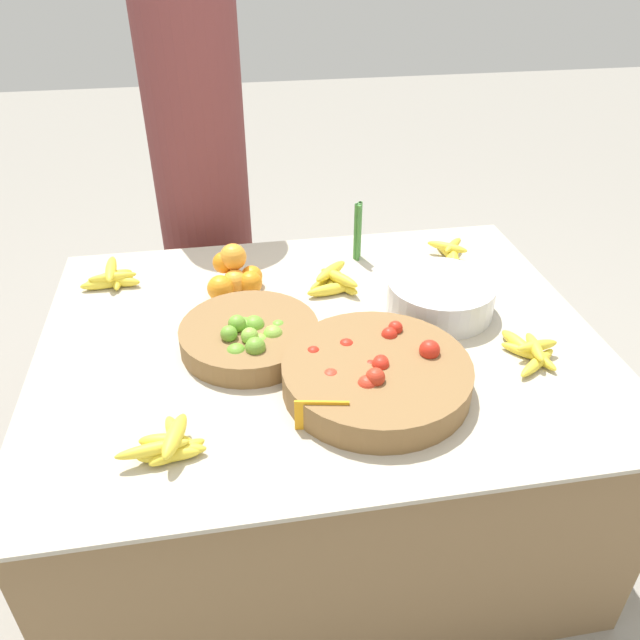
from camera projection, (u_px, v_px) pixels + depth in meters
ground_plane at (320, 502)px, 2.07m from camera, size 12.00×12.00×0.00m
market_table at (320, 427)px, 1.88m from camera, size 1.50×1.18×0.68m
lime_bowl at (249, 336)px, 1.63m from camera, size 0.37×0.37×0.10m
tomato_basket at (376, 375)px, 1.49m from camera, size 0.45×0.45×0.11m
orange_pile at (235, 275)px, 1.86m from camera, size 0.17×0.16×0.14m
metal_bowl at (440, 297)px, 1.77m from camera, size 0.30×0.30×0.10m
price_sign at (322, 415)px, 1.37m from camera, size 0.12×0.03×0.08m
veg_bundle at (358, 231)px, 2.02m from camera, size 0.03×0.04×0.19m
banana_bunch_front_right at (170, 445)px, 1.32m from camera, size 0.19×0.17×0.06m
banana_bunch_back_center at (531, 351)px, 1.60m from camera, size 0.14×0.20×0.05m
banana_bunch_front_center at (451, 251)px, 2.06m from camera, size 0.14×0.17×0.05m
banana_bunch_front_left at (111, 278)px, 1.91m from camera, size 0.18×0.16×0.06m
banana_bunch_middle_left at (335, 281)px, 1.89m from camera, size 0.16×0.19×0.06m
vendor_person at (203, 196)px, 2.32m from camera, size 0.34×0.34×1.62m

